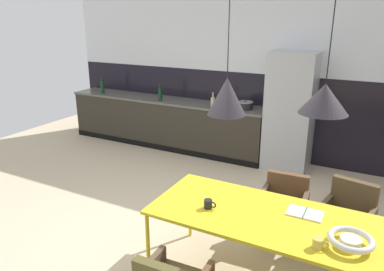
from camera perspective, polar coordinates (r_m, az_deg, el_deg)
The scene contains 18 objects.
ground_plane at distance 4.31m, azimuth -5.43°, elevation -15.53°, with size 9.59×9.59×0.00m, color #CAB694.
back_wall_splashback_dark at distance 6.57m, azimuth 9.08°, elevation 3.38°, with size 7.37×0.12×1.47m, color black.
back_wall_panel_upper at distance 6.36m, azimuth 9.75°, elevation 16.26°, with size 7.37×0.12×1.47m, color silver.
kitchen_counter at distance 6.98m, azimuth -4.27°, elevation 2.09°, with size 3.97×0.63×0.91m.
refrigerator_column at distance 5.98m, azimuth 15.13°, elevation 3.57°, with size 0.71×0.60×1.88m, color #ADAFB2.
dining_table at distance 3.31m, azimuth 11.04°, elevation -12.69°, with size 1.96×0.91×0.74m.
armchair_by_stool at distance 4.14m, azimuth 23.45°, elevation -10.76°, with size 0.56×0.55×0.78m.
armchair_far_side at distance 4.15m, azimuth 14.39°, elevation -9.55°, with size 0.51×0.50×0.74m.
fruit_bowl at distance 3.06m, azimuth 23.70°, elevation -14.83°, with size 0.34×0.34×0.08m.
open_book at distance 3.39m, azimuth 17.32°, elevation -11.58°, with size 0.30×0.20×0.02m.
mug_dark_espresso at distance 2.96m, azimuth 19.23°, elevation -15.71°, with size 0.12×0.08×0.08m.
mug_tall_blue at distance 3.31m, azimuth 2.60°, elevation -10.72°, with size 0.12×0.08×0.08m.
cooking_pot at distance 6.14m, azimuth 8.39°, elevation 4.72°, with size 0.26×0.26×0.15m.
bottle_spice_small at distance 6.70m, azimuth -5.04°, elevation 6.53°, with size 0.06×0.06×0.31m.
bottle_vinegar_dark at distance 7.58m, azimuth -13.90°, elevation 7.50°, with size 0.07×0.07×0.33m.
bottle_wine_green at distance 6.14m, azimuth 3.28°, elevation 5.25°, with size 0.07×0.07×0.27m.
pendant_lamp_over_table_near at distance 3.09m, azimuth 5.49°, elevation 6.17°, with size 0.33×0.33×1.30m.
pendant_lamp_over_table_far at distance 2.85m, azimuth 20.07°, elevation 5.47°, with size 0.37×0.37×1.18m.
Camera 1 is at (2.01, -2.97, 2.39)m, focal length 33.92 mm.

